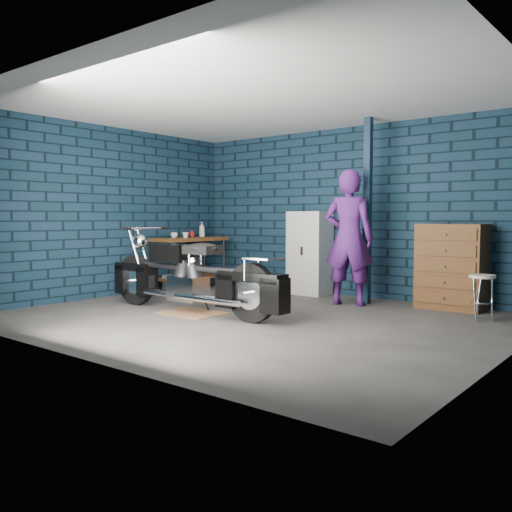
{
  "coord_description": "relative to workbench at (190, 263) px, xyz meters",
  "views": [
    {
      "loc": [
        4.23,
        -5.22,
        1.25
      ],
      "look_at": [
        -0.21,
        0.3,
        0.76
      ],
      "focal_mm": 38.0,
      "sensor_mm": 36.0,
      "label": 1
    }
  ],
  "objects": [
    {
      "name": "cup_b",
      "position": [
        0.16,
        -0.26,
        0.5
      ],
      "size": [
        0.11,
        0.11,
        0.1
      ],
      "primitive_type": "imported",
      "rotation": [
        0.0,
        0.0,
        -0.05
      ],
      "color": "beige",
      "rests_on": "workbench"
    },
    {
      "name": "person",
      "position": [
        3.09,
        0.14,
        0.52
      ],
      "size": [
        0.81,
        0.64,
        1.94
      ],
      "primitive_type": "imported",
      "rotation": [
        0.0,
        0.0,
        3.41
      ],
      "color": "#4F1D70",
      "rests_on": "ground"
    },
    {
      "name": "support_post",
      "position": [
        3.23,
        0.44,
        0.9
      ],
      "size": [
        0.1,
        0.1,
        2.7
      ],
      "primitive_type": "cube",
      "color": "#122739",
      "rests_on": "ground"
    },
    {
      "name": "locker",
      "position": [
        2.05,
        0.72,
        0.23
      ],
      "size": [
        0.64,
        0.45,
        1.36
      ],
      "primitive_type": "cube",
      "color": "silver",
      "rests_on": "ground"
    },
    {
      "name": "storage_bin",
      "position": [
        0.02,
        -0.33,
        -0.32
      ],
      "size": [
        0.43,
        0.31,
        0.27
      ],
      "primitive_type": "cube",
      "color": "gray",
      "rests_on": "ground"
    },
    {
      "name": "mug_red",
      "position": [
        -0.03,
        0.08,
        0.51
      ],
      "size": [
        0.09,
        0.09,
        0.11
      ],
      "primitive_type": "cylinder",
      "rotation": [
        0.0,
        0.0,
        -0.07
      ],
      "color": "maroon",
      "rests_on": "workbench"
    },
    {
      "name": "tool_chest",
      "position": [
        4.36,
        0.72,
        0.13
      ],
      "size": [
        0.88,
        0.49,
        1.17
      ],
      "primitive_type": "cube",
      "color": "brown",
      "rests_on": "ground"
    },
    {
      "name": "shop_stool",
      "position": [
        4.96,
        0.1,
        -0.17
      ],
      "size": [
        0.33,
        0.33,
        0.56
      ],
      "primitive_type": null,
      "rotation": [
        0.0,
        0.0,
        0.08
      ],
      "color": "beige",
      "rests_on": "ground"
    },
    {
      "name": "bottle",
      "position": [
        -0.09,
        0.4,
        0.59
      ],
      "size": [
        0.11,
        0.11,
        0.27
      ],
      "primitive_type": "imported",
      "rotation": [
        0.0,
        0.0,
        0.05
      ],
      "color": "gray",
      "rests_on": "workbench"
    },
    {
      "name": "cup_a",
      "position": [
        -0.06,
        -0.32,
        0.5
      ],
      "size": [
        0.13,
        0.13,
        0.09
      ],
      "primitive_type": "imported",
      "rotation": [
        0.0,
        0.0,
        -0.07
      ],
      "color": "beige",
      "rests_on": "workbench"
    },
    {
      "name": "drip_mat",
      "position": [
        1.82,
        -1.75,
        -0.45
      ],
      "size": [
        0.83,
        0.62,
        0.01
      ],
      "primitive_type": "cube",
      "rotation": [
        0.0,
        0.0,
        -0.0
      ],
      "color": "brown",
      "rests_on": "ground"
    },
    {
      "name": "ground",
      "position": [
        2.68,
        -1.51,
        -0.46
      ],
      "size": [
        6.0,
        6.0,
        0.0
      ],
      "primitive_type": "plane",
      "color": "#524F4D",
      "rests_on": "ground"
    },
    {
      "name": "room_walls",
      "position": [
        2.68,
        -0.96,
        1.45
      ],
      "size": [
        6.02,
        5.01,
        2.71
      ],
      "color": "#102735",
      "rests_on": "ground"
    },
    {
      "name": "workbench",
      "position": [
        0.0,
        0.0,
        0.0
      ],
      "size": [
        0.6,
        1.4,
        0.91
      ],
      "primitive_type": "cube",
      "color": "brown",
      "rests_on": "ground"
    },
    {
      "name": "motorcycle",
      "position": [
        1.82,
        -1.75,
        0.11
      ],
      "size": [
        2.56,
        0.7,
        1.13
      ],
      "primitive_type": null,
      "rotation": [
        0.0,
        0.0,
        -0.0
      ],
      "color": "black",
      "rests_on": "ground"
    }
  ]
}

